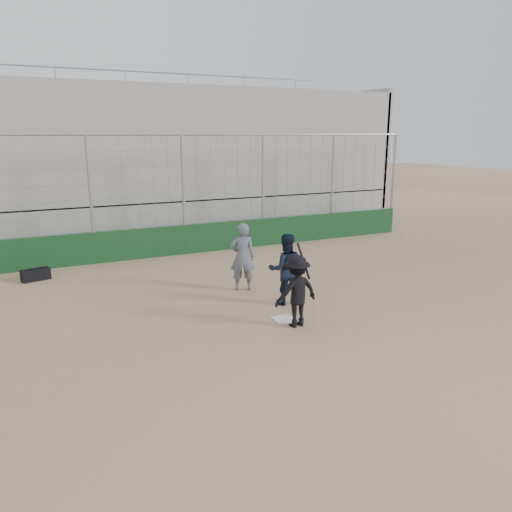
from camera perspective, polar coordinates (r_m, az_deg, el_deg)
name	(u,v)px	position (r m, az deg, el deg)	size (l,w,h in m)	color
ground	(283,319)	(11.25, 3.14, -7.25)	(90.00, 90.00, 0.00)	#836447
home_plate	(283,319)	(11.24, 3.14, -7.19)	(0.44, 0.44, 0.02)	white
backstop	(185,226)	(17.23, -8.17, 3.40)	(18.10, 0.25, 4.04)	#103318
bleachers	(146,161)	(21.75, -12.43, 10.60)	(20.25, 6.70, 6.98)	gray
batter_at_plate	(296,291)	(10.67, 4.65, -4.01)	(1.05, 0.76, 1.73)	black
catcher_crouched	(285,281)	(12.04, 3.38, -2.86)	(0.98, 0.85, 1.18)	black
umpire	(242,260)	(13.05, -1.56, -0.49)	(0.66, 0.43, 1.62)	#525A68
equipment_bag	(36,275)	(15.40, -23.88, -1.95)	(0.81, 0.50, 0.36)	black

